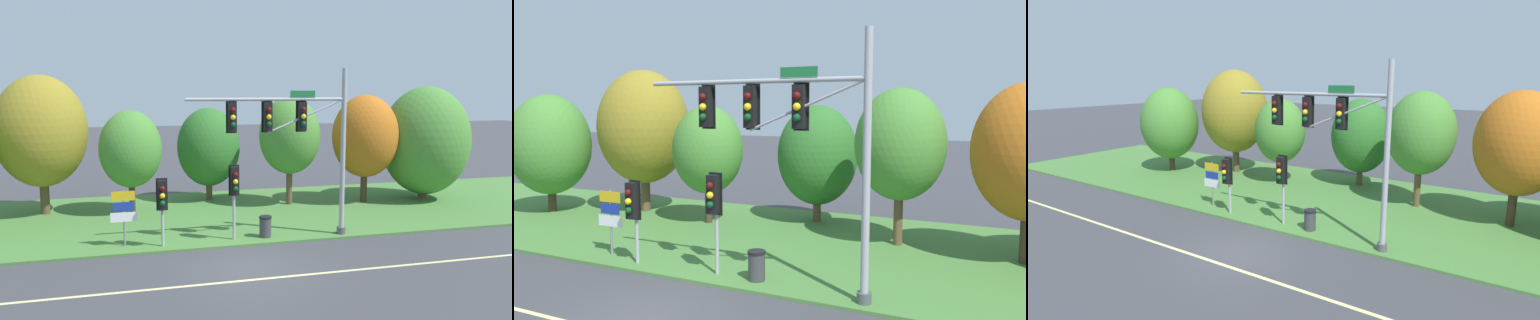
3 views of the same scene
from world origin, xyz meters
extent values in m
plane|color=#3D3D42|center=(0.00, 0.00, 0.00)|extent=(160.00, 160.00, 0.00)
cube|color=#477A38|center=(0.00, 8.25, 0.05)|extent=(48.00, 11.50, 0.10)
cylinder|color=#9EA0A5|center=(4.96, 3.00, 3.77)|extent=(0.22, 0.22, 7.35)
cylinder|color=#4C4C51|center=(4.96, 3.00, 0.25)|extent=(0.40, 0.40, 0.30)
cylinder|color=#9EA0A5|center=(1.51, 3.00, 6.13)|extent=(6.91, 0.14, 0.14)
cylinder|color=#9EA0A5|center=(3.24, 3.00, 5.43)|extent=(3.48, 0.08, 1.47)
cube|color=black|center=(3.04, 3.00, 5.40)|extent=(0.34, 0.28, 1.22)
cube|color=black|center=(3.04, 3.16, 5.40)|extent=(0.46, 0.04, 1.34)
sphere|color=#4C0C0C|center=(3.04, 2.82, 5.70)|extent=(0.22, 0.22, 0.22)
sphere|color=yellow|center=(3.04, 2.82, 5.40)|extent=(0.22, 0.22, 0.22)
sphere|color=#0C4219|center=(3.04, 2.82, 5.10)|extent=(0.22, 0.22, 0.22)
cube|color=black|center=(1.51, 3.00, 5.40)|extent=(0.34, 0.28, 1.22)
cube|color=black|center=(1.51, 3.16, 5.40)|extent=(0.46, 0.04, 1.34)
sphere|color=#4C0C0C|center=(1.51, 2.82, 5.70)|extent=(0.22, 0.22, 0.22)
sphere|color=yellow|center=(1.51, 2.82, 5.40)|extent=(0.22, 0.22, 0.22)
sphere|color=#0C4219|center=(1.51, 2.82, 5.10)|extent=(0.22, 0.22, 0.22)
cube|color=black|center=(-0.02, 3.00, 5.40)|extent=(0.34, 0.28, 1.22)
cube|color=black|center=(-0.02, 3.16, 5.40)|extent=(0.46, 0.04, 1.34)
sphere|color=#4C0C0C|center=(-0.02, 2.82, 5.70)|extent=(0.22, 0.22, 0.22)
sphere|color=yellow|center=(-0.02, 2.82, 5.40)|extent=(0.22, 0.22, 0.22)
sphere|color=#0C4219|center=(-0.02, 2.82, 5.10)|extent=(0.22, 0.22, 0.22)
cube|color=#196B33|center=(3.04, 2.95, 6.35)|extent=(1.10, 0.04, 0.28)
cylinder|color=#9EA0A5|center=(0.11, 3.34, 1.68)|extent=(0.12, 0.12, 3.16)
cube|color=black|center=(0.11, 3.14, 2.70)|extent=(0.34, 0.28, 1.22)
cube|color=black|center=(0.11, 3.30, 2.70)|extent=(0.46, 0.04, 1.34)
sphere|color=#4C0C0C|center=(0.11, 2.97, 3.00)|extent=(0.22, 0.22, 0.22)
sphere|color=yellow|center=(0.11, 2.97, 2.70)|extent=(0.22, 0.22, 0.22)
sphere|color=#0C4219|center=(0.11, 2.97, 2.40)|extent=(0.22, 0.22, 0.22)
cylinder|color=#9EA0A5|center=(-2.94, 3.14, 1.48)|extent=(0.12, 0.12, 2.75)
cube|color=black|center=(-2.94, 2.94, 2.29)|extent=(0.34, 0.28, 1.22)
cube|color=black|center=(-2.94, 3.10, 2.29)|extent=(0.46, 0.04, 1.34)
sphere|color=#4C0C0C|center=(-2.94, 2.76, 2.59)|extent=(0.22, 0.22, 0.22)
sphere|color=yellow|center=(-2.94, 2.76, 2.29)|extent=(0.22, 0.22, 0.22)
sphere|color=#0C4219|center=(-2.94, 2.76, 1.99)|extent=(0.22, 0.22, 0.22)
cylinder|color=slate|center=(-4.47, 3.55, 1.28)|extent=(0.08, 0.08, 2.36)
cube|color=gold|center=(-4.47, 3.52, 2.21)|extent=(0.94, 0.03, 0.39)
cube|color=#193399|center=(-4.47, 3.52, 1.77)|extent=(0.85, 0.03, 0.37)
cube|color=white|center=(-4.47, 3.52, 1.33)|extent=(1.08, 0.03, 0.39)
cylinder|color=#423021|center=(-12.70, 8.08, 1.27)|extent=(0.41, 0.41, 2.33)
ellipsoid|color=#478433|center=(-12.70, 8.08, 3.55)|extent=(4.06, 4.06, 5.07)
cylinder|color=brown|center=(-8.52, 10.34, 1.63)|extent=(0.46, 0.46, 3.06)
ellipsoid|color=olive|center=(-8.52, 10.34, 4.43)|extent=(4.62, 4.62, 5.77)
cylinder|color=#423021|center=(-4.09, 9.41, 1.35)|extent=(0.32, 0.32, 2.50)
ellipsoid|color=#478433|center=(-4.09, 9.41, 3.49)|extent=(3.22, 3.22, 4.03)
cylinder|color=brown|center=(0.38, 11.75, 1.16)|extent=(0.37, 0.37, 2.11)
ellipsoid|color=#2D6B28|center=(0.38, 11.75, 3.23)|extent=(3.69, 3.69, 4.61)
cylinder|color=brown|center=(4.59, 9.34, 1.58)|extent=(0.34, 0.34, 2.95)
ellipsoid|color=#478433|center=(4.59, 9.34, 4.00)|extent=(3.44, 3.44, 4.30)
cylinder|color=#423021|center=(8.98, 8.85, 1.49)|extent=(0.38, 0.38, 2.78)
cylinder|color=#38383D|center=(1.52, 3.35, 0.53)|extent=(0.52, 0.52, 0.85)
cylinder|color=black|center=(1.52, 3.35, 0.99)|extent=(0.56, 0.56, 0.08)
camera|label=1|loc=(-4.21, -17.18, 6.42)|focal=35.00mm
camera|label=2|loc=(8.30, -9.87, 5.33)|focal=35.00mm
camera|label=3|loc=(9.71, -11.41, 6.81)|focal=28.00mm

